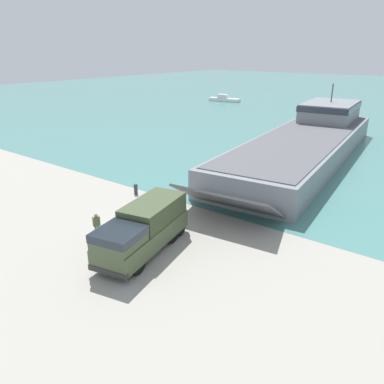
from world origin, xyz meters
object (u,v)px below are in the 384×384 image
at_px(mooring_bollard, 136,189).
at_px(soldier_on_ramp, 97,224).
at_px(landing_craft, 309,140).
at_px(moored_boat_a, 224,99).
at_px(military_truck, 143,229).

bearing_deg(mooring_bollard, soldier_on_ramp, -63.30).
bearing_deg(soldier_on_ramp, landing_craft, 102.17).
distance_m(soldier_on_ramp, moored_boat_a, 71.04).
distance_m(landing_craft, military_truck, 27.94).
height_order(moored_boat_a, mooring_bollard, moored_boat_a).
bearing_deg(landing_craft, moored_boat_a, 128.29).
relative_size(military_truck, mooring_bollard, 8.05).
xyz_separation_m(military_truck, mooring_bollard, (-7.29, 6.59, -1.01)).
distance_m(soldier_on_ramp, mooring_bollard, 7.99).
bearing_deg(soldier_on_ramp, moored_boat_a, 134.53).
relative_size(landing_craft, moored_boat_a, 5.01).
xyz_separation_m(landing_craft, soldier_on_ramp, (-3.33, -28.48, -0.86)).
xyz_separation_m(soldier_on_ramp, mooring_bollard, (-3.58, 7.13, -0.46)).
bearing_deg(military_truck, moored_boat_a, -163.11).
bearing_deg(soldier_on_ramp, mooring_bollard, 135.53).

